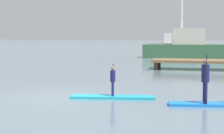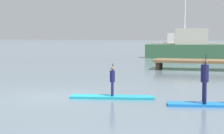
{
  "view_description": "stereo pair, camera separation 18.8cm",
  "coord_description": "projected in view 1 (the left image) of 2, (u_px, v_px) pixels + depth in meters",
  "views": [
    {
      "loc": [
        5.91,
        -14.5,
        2.57
      ],
      "look_at": [
        1.92,
        1.46,
        1.12
      ],
      "focal_mm": 62.24,
      "sensor_mm": 36.0,
      "label": 1
    },
    {
      "loc": [
        6.1,
        -14.46,
        2.57
      ],
      "look_at": [
        1.92,
        1.46,
        1.12
      ],
      "focal_mm": 62.24,
      "sensor_mm": 36.0,
      "label": 2
    }
  ],
  "objects": [
    {
      "name": "ground_plane",
      "position": [
        57.0,
        97.0,
        15.67
      ],
      "size": [
        240.0,
        240.0,
        0.0
      ],
      "primitive_type": "plane",
      "color": "slate"
    },
    {
      "name": "paddleboard_near",
      "position": [
        113.0,
        97.0,
        15.27
      ],
      "size": [
        3.36,
        1.18,
        0.1
      ],
      "color": "#1E9EB2",
      "rests_on": "ground"
    },
    {
      "name": "paddler_child_solo",
      "position": [
        113.0,
        79.0,
        15.22
      ],
      "size": [
        0.23,
        0.4,
        1.26
      ],
      "color": "#19194C",
      "rests_on": "paddleboard_near"
    },
    {
      "name": "paddleboard_far",
      "position": [
        213.0,
        104.0,
        13.69
      ],
      "size": [
        3.23,
        1.13,
        0.1
      ],
      "color": "blue",
      "rests_on": "ground"
    },
    {
      "name": "paddler_adult",
      "position": [
        205.0,
        78.0,
        13.62
      ],
      "size": [
        0.32,
        0.49,
        1.73
      ],
      "color": "#19194C",
      "rests_on": "paddleboard_far"
    },
    {
      "name": "fishing_boat_white_large",
      "position": [
        184.0,
        47.0,
        39.76
      ],
      "size": [
        8.48,
        3.11,
        7.08
      ],
      "color": "#2D5638",
      "rests_on": "ground"
    },
    {
      "name": "motor_boat_small_navy",
      "position": [
        181.0,
        45.0,
        54.02
      ],
      "size": [
        9.55,
        3.13,
        7.86
      ],
      "color": "#9E9384",
      "rests_on": "ground"
    },
    {
      "name": "floating_dock",
      "position": [
        216.0,
        62.0,
        26.79
      ],
      "size": [
        8.69,
        2.28,
        0.7
      ],
      "color": "brown",
      "rests_on": "ground"
    }
  ]
}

